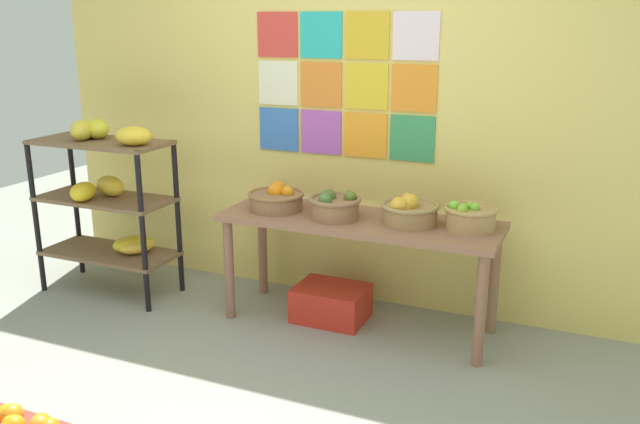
{
  "coord_description": "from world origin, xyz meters",
  "views": [
    {
      "loc": [
        1.51,
        -2.28,
        1.82
      ],
      "look_at": [
        0.07,
        1.07,
        0.78
      ],
      "focal_mm": 37.52,
      "sensor_mm": 36.0,
      "label": 1
    }
  ],
  "objects_px": {
    "fruit_basket_right": "(277,199)",
    "fruit_basket_centre": "(470,217)",
    "fruit_basket_back_left": "(335,206)",
    "fruit_basket_back_right": "(409,210)",
    "produce_crate_under_table": "(331,303)",
    "display_table": "(359,232)",
    "banana_shelf_unit": "(108,189)"
  },
  "relations": [
    {
      "from": "fruit_basket_right",
      "to": "fruit_basket_centre",
      "type": "height_order",
      "value": "fruit_basket_right"
    },
    {
      "from": "fruit_basket_right",
      "to": "fruit_basket_back_left",
      "type": "height_order",
      "value": "same"
    },
    {
      "from": "fruit_basket_back_right",
      "to": "produce_crate_under_table",
      "type": "xyz_separation_m",
      "value": [
        -0.48,
        0.01,
        -0.67
      ]
    },
    {
      "from": "fruit_basket_back_left",
      "to": "produce_crate_under_table",
      "type": "height_order",
      "value": "fruit_basket_back_left"
    },
    {
      "from": "display_table",
      "to": "produce_crate_under_table",
      "type": "height_order",
      "value": "display_table"
    },
    {
      "from": "fruit_basket_back_right",
      "to": "fruit_basket_right",
      "type": "xyz_separation_m",
      "value": [
        -0.84,
        -0.02,
        -0.02
      ]
    },
    {
      "from": "fruit_basket_right",
      "to": "fruit_basket_centre",
      "type": "distance_m",
      "value": 1.19
    },
    {
      "from": "fruit_basket_back_left",
      "to": "fruit_basket_centre",
      "type": "bearing_deg",
      "value": 7.39
    },
    {
      "from": "fruit_basket_centre",
      "to": "banana_shelf_unit",
      "type": "bearing_deg",
      "value": -175.12
    },
    {
      "from": "fruit_basket_right",
      "to": "fruit_basket_centre",
      "type": "relative_size",
      "value": 1.17
    },
    {
      "from": "fruit_basket_right",
      "to": "fruit_basket_back_right",
      "type": "bearing_deg",
      "value": 1.5
    },
    {
      "from": "banana_shelf_unit",
      "to": "produce_crate_under_table",
      "type": "height_order",
      "value": "banana_shelf_unit"
    },
    {
      "from": "banana_shelf_unit",
      "to": "display_table",
      "type": "bearing_deg",
      "value": 5.24
    },
    {
      "from": "banana_shelf_unit",
      "to": "fruit_basket_right",
      "type": "height_order",
      "value": "banana_shelf_unit"
    },
    {
      "from": "banana_shelf_unit",
      "to": "fruit_basket_back_left",
      "type": "relative_size",
      "value": 3.8
    },
    {
      "from": "fruit_basket_back_left",
      "to": "banana_shelf_unit",
      "type": "bearing_deg",
      "value": -176.36
    },
    {
      "from": "display_table",
      "to": "fruit_basket_back_right",
      "type": "bearing_deg",
      "value": -0.53
    },
    {
      "from": "fruit_basket_right",
      "to": "fruit_basket_centre",
      "type": "bearing_deg",
      "value": 3.32
    },
    {
      "from": "fruit_basket_back_right",
      "to": "fruit_basket_centre",
      "type": "distance_m",
      "value": 0.35
    },
    {
      "from": "produce_crate_under_table",
      "to": "banana_shelf_unit",
      "type": "bearing_deg",
      "value": -173.81
    },
    {
      "from": "fruit_basket_right",
      "to": "produce_crate_under_table",
      "type": "bearing_deg",
      "value": 5.46
    },
    {
      "from": "fruit_basket_back_left",
      "to": "produce_crate_under_table",
      "type": "distance_m",
      "value": 0.67
    },
    {
      "from": "fruit_basket_centre",
      "to": "produce_crate_under_table",
      "type": "distance_m",
      "value": 1.06
    },
    {
      "from": "banana_shelf_unit",
      "to": "fruit_basket_centre",
      "type": "relative_size",
      "value": 3.99
    },
    {
      "from": "banana_shelf_unit",
      "to": "produce_crate_under_table",
      "type": "bearing_deg",
      "value": 6.19
    },
    {
      "from": "display_table",
      "to": "fruit_basket_centre",
      "type": "xyz_separation_m",
      "value": [
        0.65,
        0.04,
        0.16
      ]
    },
    {
      "from": "fruit_basket_right",
      "to": "produce_crate_under_table",
      "type": "xyz_separation_m",
      "value": [
        0.36,
        0.03,
        -0.65
      ]
    },
    {
      "from": "produce_crate_under_table",
      "to": "fruit_basket_back_right",
      "type": "bearing_deg",
      "value": -1.43
    },
    {
      "from": "display_table",
      "to": "fruit_basket_back_right",
      "type": "distance_m",
      "value": 0.35
    },
    {
      "from": "banana_shelf_unit",
      "to": "fruit_basket_back_left",
      "type": "xyz_separation_m",
      "value": [
        1.6,
        0.1,
        0.04
      ]
    },
    {
      "from": "display_table",
      "to": "fruit_basket_back_left",
      "type": "bearing_deg",
      "value": -157.19
    },
    {
      "from": "fruit_basket_centre",
      "to": "produce_crate_under_table",
      "type": "bearing_deg",
      "value": -177.6
    }
  ]
}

